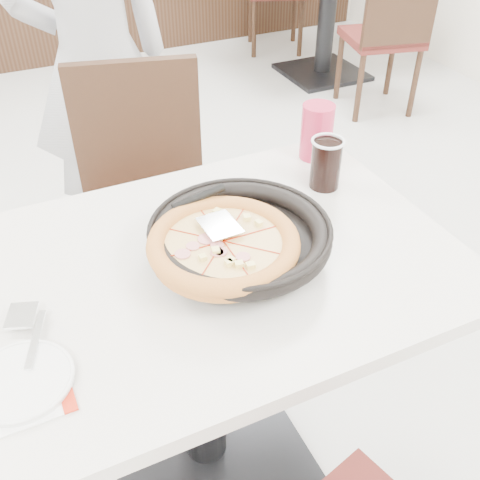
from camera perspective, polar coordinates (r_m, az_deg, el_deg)
name	(u,v)px	position (r m, az deg, el deg)	size (l,w,h in m)	color
floor	(167,461)	(1.83, -7.38, -21.38)	(7.00, 7.00, 0.00)	#AEAFAA
main_table	(202,372)	(1.53, -3.91, -13.23)	(1.20, 0.80, 0.75)	silver
chair_far	(148,222)	(1.88, -9.30, 1.84)	(0.42, 0.42, 0.95)	black
trivet	(209,247)	(1.28, -3.15, -0.75)	(0.11, 0.11, 0.04)	black
pizza_pan	(240,243)	(1.25, 0.00, -0.29)	(0.35, 0.35, 0.01)	black
pizza	(224,249)	(1.21, -1.68, -0.93)	(0.31, 0.31, 0.02)	#C9813D
pizza_server	(219,225)	(1.22, -2.10, 1.52)	(0.08, 0.10, 0.00)	white
napkin	(19,395)	(1.08, -21.50, -14.48)	(0.15, 0.15, 0.00)	white
side_plate	(21,381)	(1.09, -21.32, -13.23)	(0.18, 0.18, 0.01)	white
fork	(36,339)	(1.14, -20.05, -9.41)	(0.01, 0.15, 0.00)	white
cola_glass	(326,165)	(1.51, 8.70, 7.55)	(0.08, 0.08, 0.13)	black
red_cup	(317,132)	(1.64, 7.81, 10.85)	(0.09, 0.09, 0.16)	#B62242
diner_person	(96,62)	(2.26, -14.37, 17.13)	(0.59, 0.39, 1.62)	#BCBDC1
bg_table_right	(326,22)	(4.24, 8.77, 21.05)	(1.20, 0.80, 0.75)	silver
bg_chair_right_near	(382,33)	(3.72, 14.22, 19.67)	(0.42, 0.42, 0.95)	black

